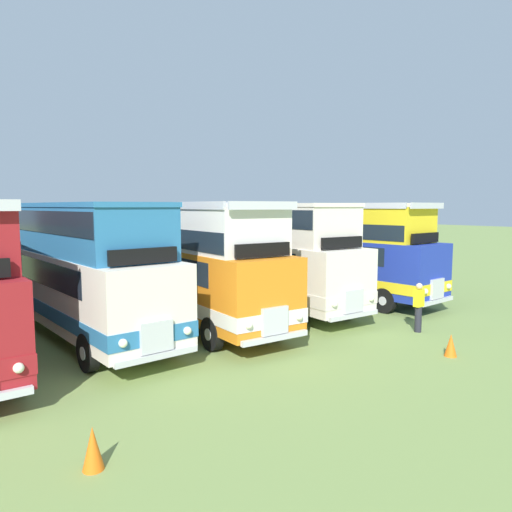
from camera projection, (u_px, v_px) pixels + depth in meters
name	position (u px, v px, depth m)	size (l,w,h in m)	color
ground_plane	(82.00, 335.00, 16.25)	(200.00, 200.00, 0.00)	#7A934C
bus_fourth_in_row	(82.00, 264.00, 15.79)	(2.91, 10.19, 4.49)	silver
bus_fifth_in_row	(185.00, 259.00, 18.34)	(3.20, 11.63, 4.52)	orange
bus_sixth_in_row	(259.00, 249.00, 21.10)	(3.16, 11.49, 4.49)	silver
bus_seventh_in_row	(326.00, 248.00, 23.25)	(3.12, 11.60, 4.52)	#1E339E
cone_near_end	(451.00, 345.00, 13.91)	(0.36, 0.36, 0.66)	orange
cone_mid_row	(93.00, 448.00, 7.91)	(0.36, 0.36, 0.75)	orange
marshal_person	(419.00, 307.00, 16.56)	(0.36, 0.24, 1.73)	#23232D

